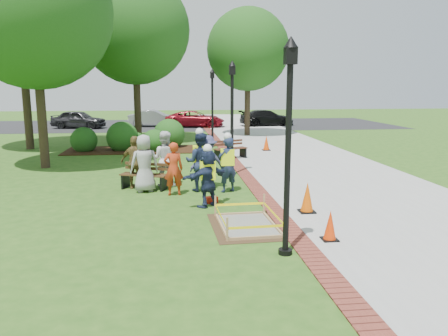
{
  "coord_description": "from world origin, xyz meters",
  "views": [
    {
      "loc": [
        -0.96,
        -11.15,
        3.35
      ],
      "look_at": [
        0.5,
        1.2,
        1.0
      ],
      "focal_mm": 35.0,
      "sensor_mm": 36.0,
      "label": 1
    }
  ],
  "objects": [
    {
      "name": "hivis_worker_a",
      "position": [
        -0.01,
        0.72,
        0.89
      ],
      "size": [
        0.62,
        0.57,
        1.77
      ],
      "color": "#181F3F",
      "rests_on": "ground"
    },
    {
      "name": "brick_edging",
      "position": [
        1.75,
        10.0,
        0.01
      ],
      "size": [
        0.5,
        60.0,
        0.03
      ],
      "primitive_type": "cube",
      "color": "maroon",
      "rests_on": "ground"
    },
    {
      "name": "sidewalk",
      "position": [
        5.0,
        10.0,
        0.01
      ],
      "size": [
        6.0,
        60.0,
        0.02
      ],
      "primitive_type": "cube",
      "color": "#9E9E99",
      "rests_on": "ground"
    },
    {
      "name": "mulch_bed",
      "position": [
        -3.0,
        12.0,
        0.02
      ],
      "size": [
        7.0,
        3.0,
        0.05
      ],
      "primitive_type": "cube",
      "color": "#381E0F",
      "rests_on": "ground"
    },
    {
      "name": "shrub_b",
      "position": [
        -3.57,
        11.95,
        0.0
      ],
      "size": [
        1.65,
        1.65,
        1.65
      ],
      "primitive_type": "sphere",
      "color": "#1E4E16",
      "rests_on": "ground"
    },
    {
      "name": "tree_far",
      "position": [
        -8.57,
        13.13,
        7.39
      ],
      "size": [
        7.33,
        7.33,
        11.06
      ],
      "color": "#3D2D1E",
      "rests_on": "ground"
    },
    {
      "name": "shrub_c",
      "position": [
        -1.9,
        11.42,
        0.0
      ],
      "size": [
        1.24,
        1.24,
        1.24
      ],
      "primitive_type": "sphere",
      "color": "#1E4E16",
      "rests_on": "ground"
    },
    {
      "name": "shrub_e",
      "position": [
        -2.89,
        12.93,
        0.0
      ],
      "size": [
        0.91,
        0.91,
        0.91
      ],
      "primitive_type": "sphere",
      "color": "#1E4E16",
      "rests_on": "ground"
    },
    {
      "name": "cone_far",
      "position": [
        3.89,
        11.04,
        0.38
      ],
      "size": [
        0.4,
        0.4,
        0.8
      ],
      "color": "black",
      "rests_on": "ground"
    },
    {
      "name": "shrub_d",
      "position": [
        -1.14,
        12.87,
        0.0
      ],
      "size": [
        1.7,
        1.7,
        1.7
      ],
      "primitive_type": "sphere",
      "color": "#1E4E16",
      "rests_on": "ground"
    },
    {
      "name": "tree_back",
      "position": [
        -3.01,
        15.53,
        6.55
      ],
      "size": [
        6.36,
        6.36,
        9.74
      ],
      "color": "#3D2D1E",
      "rests_on": "ground"
    },
    {
      "name": "bench_far",
      "position": [
        1.68,
        8.67,
        0.27
      ],
      "size": [
        1.67,
        1.11,
        0.86
      ],
      "color": "#562E1D",
      "rests_on": "ground"
    },
    {
      "name": "cone_front",
      "position": [
        2.42,
        -2.36,
        0.33
      ],
      "size": [
        0.35,
        0.35,
        0.69
      ],
      "color": "black",
      "rests_on": "ground"
    },
    {
      "name": "lamp_mid",
      "position": [
        1.25,
        5.0,
        2.48
      ],
      "size": [
        0.28,
        0.28,
        4.26
      ],
      "color": "black",
      "rests_on": "ground"
    },
    {
      "name": "casual_person_c",
      "position": [
        -1.26,
        3.45,
        0.93
      ],
      "size": [
        0.65,
        0.47,
        1.87
      ],
      "color": "white",
      "rests_on": "ground"
    },
    {
      "name": "tree_left",
      "position": [
        -6.23,
        7.41,
        6.22
      ],
      "size": [
        6.11,
        6.11,
        9.28
      ],
      "color": "#3D2D1E",
      "rests_on": "ground"
    },
    {
      "name": "casual_person_d",
      "position": [
        -2.19,
        3.15,
        0.87
      ],
      "size": [
        0.65,
        0.53,
        1.75
      ],
      "color": "brown",
      "rests_on": "ground"
    },
    {
      "name": "lamp_near",
      "position": [
        1.25,
        -3.0,
        2.48
      ],
      "size": [
        0.28,
        0.28,
        4.26
      ],
      "color": "black",
      "rests_on": "ground"
    },
    {
      "name": "ground",
      "position": [
        0.0,
        0.0,
        0.0
      ],
      "size": [
        100.0,
        100.0,
        0.0
      ],
      "primitive_type": "plane",
      "color": "#285116",
      "rests_on": "ground"
    },
    {
      "name": "hivis_worker_c",
      "position": [
        -0.12,
        2.59,
        1.0
      ],
      "size": [
        0.66,
        0.48,
        2.04
      ],
      "color": "#18293F",
      "rests_on": "ground"
    },
    {
      "name": "hivis_worker_b",
      "position": [
        0.75,
        2.34,
        0.95
      ],
      "size": [
        0.66,
        0.56,
        1.91
      ],
      "color": "#161A3A",
      "rests_on": "ground"
    },
    {
      "name": "cone_back",
      "position": [
        2.57,
        -0.22,
        0.4
      ],
      "size": [
        0.42,
        0.42,
        0.83
      ],
      "color": "black",
      "rests_on": "ground"
    },
    {
      "name": "wet_concrete_pad",
      "position": [
        0.79,
        -1.18,
        0.23
      ],
      "size": [
        1.79,
        2.36,
        0.55
      ],
      "color": "#47331E",
      "rests_on": "ground"
    },
    {
      "name": "casual_person_e",
      "position": [
        0.15,
        2.93,
        0.88
      ],
      "size": [
        0.56,
        0.36,
        1.76
      ],
      "color": "#383A63",
      "rests_on": "ground"
    },
    {
      "name": "casual_person_b",
      "position": [
        -0.96,
        2.14,
        0.83
      ],
      "size": [
        0.56,
        0.39,
        1.65
      ],
      "color": "#B93415",
      "rests_on": "ground"
    },
    {
      "name": "parked_car_d",
      "position": [
        6.99,
        25.16,
        0.0
      ],
      "size": [
        2.57,
        4.69,
        1.45
      ],
      "primitive_type": "imported",
      "rotation": [
        0.0,
        0.0,
        1.72
      ],
      "color": "black",
      "rests_on": "ground"
    },
    {
      "name": "parked_car_b",
      "position": [
        -2.43,
        25.44,
        0.0
      ],
      "size": [
        2.51,
        4.79,
        1.5
      ],
      "primitive_type": "imported",
      "rotation": [
        0.0,
        0.0,
        1.46
      ],
      "color": "#959599",
      "rests_on": "ground"
    },
    {
      "name": "casual_person_a",
      "position": [
        -1.87,
        2.7,
        0.92
      ],
      "size": [
        0.66,
        0.5,
        1.84
      ],
      "color": "#969696",
      "rests_on": "ground"
    },
    {
      "name": "bench_near",
      "position": [
        -1.91,
        3.07,
        0.27
      ],
      "size": [
        1.64,
        1.03,
        0.85
      ],
      "color": "#4C2E1A",
      "rests_on": "ground"
    },
    {
      "name": "parked_car_a",
      "position": [
        -8.35,
        24.7,
        0.0
      ],
      "size": [
        3.07,
        5.12,
        1.56
      ],
      "primitive_type": "imported",
      "rotation": [
        0.0,
        0.0,
        1.35
      ],
      "color": "#252527",
      "rests_on": "ground"
    },
    {
      "name": "lamp_far",
      "position": [
        1.25,
        13.0,
        2.48
      ],
      "size": [
        0.28,
        0.28,
        4.26
      ],
      "color": "black",
      "rests_on": "ground"
    },
    {
      "name": "parked_car_c",
      "position": [
        0.9,
        24.7,
        0.0
      ],
      "size": [
        2.46,
        4.65,
        1.45
      ],
      "primitive_type": "imported",
      "rotation": [
        0.0,
        0.0,
        1.45
      ],
      "color": "maroon",
      "rests_on": "ground"
    },
    {
      "name": "toolbox",
      "position": [
        0.12,
        1.1,
        0.09
      ],
      "size": [
        0.4,
        0.29,
        0.18
      ],
      "primitive_type": "cube",
      "rotation": [
        0.0,
        0.0,
        0.31
      ],
      "color": "red",
      "rests_on": "ground"
    },
    {
      "name": "shrub_a",
      "position": [
        -5.5,
        11.84,
        0.0
      ],
      "size": [
        1.37,
        1.37,
        1.37
      ],
      "primitive_type": "sphere",
      "color": "#1E4E16",
      "rests_on": "ground"
    },
    {
      "name": "tree_right",
      "position": [
        4.11,
        18.27,
        5.69
      ],
      "size": [
        5.45,
        5.45,
        8.42
      ],
      "color": "#3D2D1E",
      "rests_on": "ground"
    },
    {
      "name": "parking_lot",
      "position": [
        0.0,
        27.0,
        0.0
      ],
      "size": [
        36.0,
        12.0,
        0.01
      ],
      "primitive_type": "cube",
      "color": "black",
      "rests_on": "ground"
    }
  ]
}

